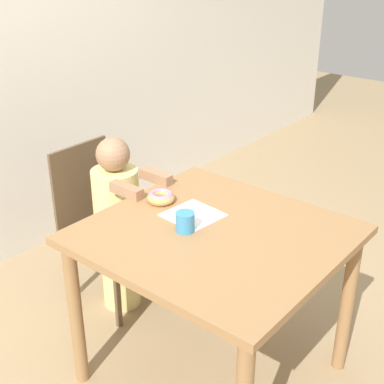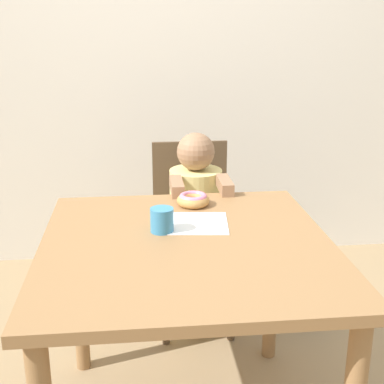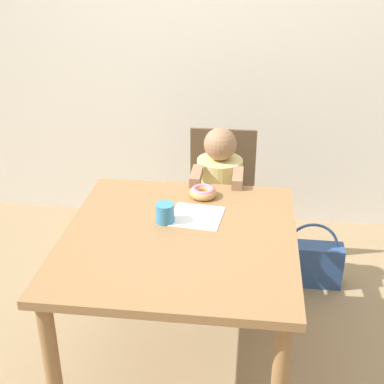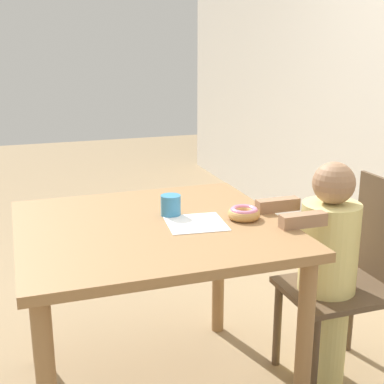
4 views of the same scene
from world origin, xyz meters
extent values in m
plane|color=#997F5B|center=(0.00, 0.00, 0.00)|extent=(12.00, 12.00, 0.00)
cube|color=silver|center=(0.00, 1.61, 1.25)|extent=(8.00, 0.05, 2.50)
cube|color=olive|center=(0.00, 0.00, 0.74)|extent=(0.94, 1.00, 0.03)
cylinder|color=olive|center=(-0.41, -0.44, 0.36)|extent=(0.06, 0.06, 0.72)
cylinder|color=olive|center=(-0.41, 0.44, 0.36)|extent=(0.06, 0.06, 0.72)
cylinder|color=olive|center=(0.41, 0.44, 0.36)|extent=(0.06, 0.06, 0.72)
cube|color=brown|center=(0.11, 0.77, 0.41)|extent=(0.37, 0.45, 0.03)
cube|color=brown|center=(0.11, 0.98, 0.65)|extent=(0.37, 0.02, 0.44)
cylinder|color=brown|center=(-0.04, 0.58, 0.20)|extent=(0.04, 0.04, 0.40)
cylinder|color=brown|center=(0.26, 0.58, 0.20)|extent=(0.04, 0.04, 0.40)
cylinder|color=brown|center=(-0.04, 0.96, 0.20)|extent=(0.04, 0.04, 0.40)
cylinder|color=brown|center=(0.26, 0.96, 0.20)|extent=(0.04, 0.04, 0.40)
cylinder|color=#E0D17F|center=(0.11, 0.71, 0.21)|extent=(0.20, 0.20, 0.42)
cylinder|color=#E0D17F|center=(0.11, 0.71, 0.61)|extent=(0.24, 0.24, 0.37)
sphere|color=#997051|center=(0.11, 0.71, 0.88)|extent=(0.17, 0.17, 0.17)
cube|color=#997051|center=(0.01, 0.52, 0.78)|extent=(0.05, 0.18, 0.05)
cube|color=#997051|center=(0.21, 0.52, 0.78)|extent=(0.05, 0.18, 0.05)
torus|color=tan|center=(0.06, 0.35, 0.78)|extent=(0.13, 0.13, 0.04)
torus|color=pink|center=(0.06, 0.35, 0.79)|extent=(0.11, 0.11, 0.02)
cube|color=white|center=(0.05, 0.16, 0.76)|extent=(0.24, 0.24, 0.00)
cube|color=#2D4C84|center=(0.64, 0.82, 0.13)|extent=(0.35, 0.12, 0.26)
torus|color=#2D4C84|center=(0.64, 0.82, 0.26)|extent=(0.28, 0.02, 0.28)
cylinder|color=teal|center=(-0.07, 0.10, 0.80)|extent=(0.08, 0.08, 0.08)
camera|label=1|loc=(-1.53, -1.13, 1.84)|focal=50.00mm
camera|label=2|loc=(-0.15, -1.58, 1.44)|focal=50.00mm
camera|label=3|loc=(0.27, -1.84, 1.84)|focal=50.00mm
camera|label=4|loc=(1.85, -0.47, 1.42)|focal=50.00mm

